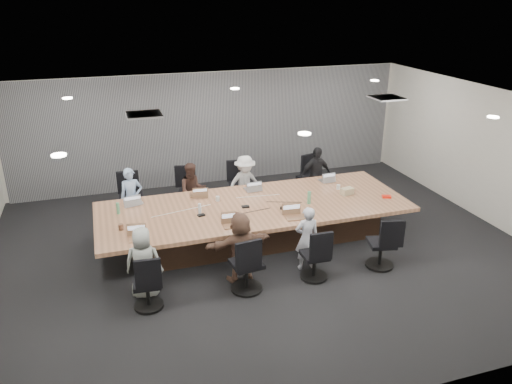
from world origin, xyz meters
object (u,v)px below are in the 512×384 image
object	(u,v)px
person_6	(307,238)
bottle_green_right	(309,198)
chair_4	(147,287)
chair_5	(246,268)
person_1	(193,191)
laptop_6	(295,218)
chair_3	(309,181)
person_0	(132,198)
conference_table	(254,221)
chair_7	(381,247)
canvas_bag	(347,191)
laptop_0	(134,203)
person_5	(240,247)
bottle_green_left	(118,208)
chair_0	(131,201)
person_3	(316,175)
stapler	(284,208)
snack_packet	(386,197)
laptop_3	(326,180)
laptop_5	(232,226)
person_2	(245,184)
chair_2	(241,188)
laptop_2	(252,189)
laptop_4	(139,239)
mug_brown	(121,227)
laptop_1	(198,195)
person_4	(144,263)
chair_6	(314,259)
bottle_clear	(200,208)
chair_1	(190,194)

from	to	relation	value
person_6	bottle_green_right	distance (m)	1.23
chair_4	chair_5	bearing A→B (deg)	4.22
person_1	laptop_6	xyz separation A→B (m)	(1.48, -2.15, 0.12)
chair_3	person_0	xyz separation A→B (m)	(-4.14, -0.35, 0.23)
chair_4	conference_table	bearing A→B (deg)	40.97
chair_7	canvas_bag	bearing A→B (deg)	98.08
laptop_0	person_5	size ratio (longest dim) A/B	0.27
chair_4	laptop_6	size ratio (longest dim) A/B	2.04
chair_3	bottle_green_left	distance (m)	4.66
person_1	chair_0	bearing A→B (deg)	165.43
chair_0	person_3	xyz separation A→B (m)	(4.14, -0.35, 0.24)
stapler	snack_packet	distance (m)	2.18
chair_0	person_1	bearing A→B (deg)	169.63
canvas_bag	laptop_3	bearing A→B (deg)	94.16
conference_table	laptop_5	world-z (taller)	laptop_5
conference_table	person_2	distance (m)	1.39
chair_3	person_5	distance (m)	4.00
person_1	person_5	xyz separation A→B (m)	(0.28, -2.70, -0.00)
chair_5	person_5	xyz separation A→B (m)	(0.00, 0.35, 0.21)
chair_2	person_0	distance (m)	2.48
chair_2	laptop_5	size ratio (longest dim) A/B	3.04
laptop_2	laptop_4	distance (m)	2.96
mug_brown	laptop_1	bearing A→B (deg)	35.29
person_6	person_2	bearing A→B (deg)	-78.52
bottle_green_left	person_3	bearing A→B (deg)	12.33
conference_table	laptop_3	bearing A→B (deg)	22.78
laptop_4	laptop_6	size ratio (longest dim) A/B	0.91
chair_4	laptop_4	world-z (taller)	laptop_4
chair_2	person_4	distance (m)	3.94
conference_table	stapler	xyz separation A→B (m)	(0.48, -0.36, 0.37)
chair_2	chair_7	world-z (taller)	chair_2
chair_5	chair_6	xyz separation A→B (m)	(1.21, 0.00, -0.04)
bottle_clear	chair_7	bearing A→B (deg)	-29.43
bottle_green_left	bottle_clear	xyz separation A→B (m)	(1.45, -0.44, -0.01)
chair_6	canvas_bag	world-z (taller)	canvas_bag
person_1	snack_packet	distance (m)	4.03
person_1	bottle_green_left	bearing A→B (deg)	-147.84
chair_5	laptop_1	xyz separation A→B (m)	(-0.28, 2.50, 0.34)
laptop_1	bottle_green_right	distance (m)	2.26
chair_3	laptop_6	xyz separation A→B (m)	(-1.37, -2.50, 0.35)
person_0	person_5	xyz separation A→B (m)	(1.56, -2.70, -0.01)
laptop_3	bottle_green_right	xyz separation A→B (m)	(-0.87, -1.06, 0.12)
bottle_clear	conference_table	bearing A→B (deg)	3.15
laptop_3	stapler	world-z (taller)	stapler
laptop_2	chair_1	bearing A→B (deg)	-40.78
person_5	canvas_bag	bearing A→B (deg)	-158.45
chair_5	stapler	bearing A→B (deg)	42.19
snack_packet	laptop_3	bearing A→B (deg)	120.78
bottle_green_right	person_1	bearing A→B (deg)	140.98
chair_2	laptop_0	distance (m)	2.62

